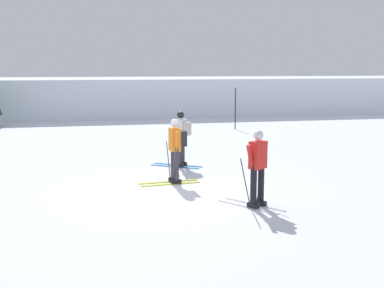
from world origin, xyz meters
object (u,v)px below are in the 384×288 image
skier_red (257,166)px  skier_white (181,136)px  skier_orange (176,147)px  trail_marker_pole (235,109)px

skier_red → skier_white: size_ratio=1.00×
skier_orange → trail_marker_pole: size_ratio=0.85×
skier_white → skier_orange: 2.15m
skier_red → skier_white: bearing=99.5°
skier_red → skier_white: (-0.79, 4.69, 0.04)m
skier_orange → trail_marker_pole: bearing=65.2°
skier_white → skier_orange: size_ratio=1.00×
skier_orange → trail_marker_pole: 11.59m
skier_red → skier_orange: bearing=117.2°
skier_red → skier_orange: size_ratio=1.00×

